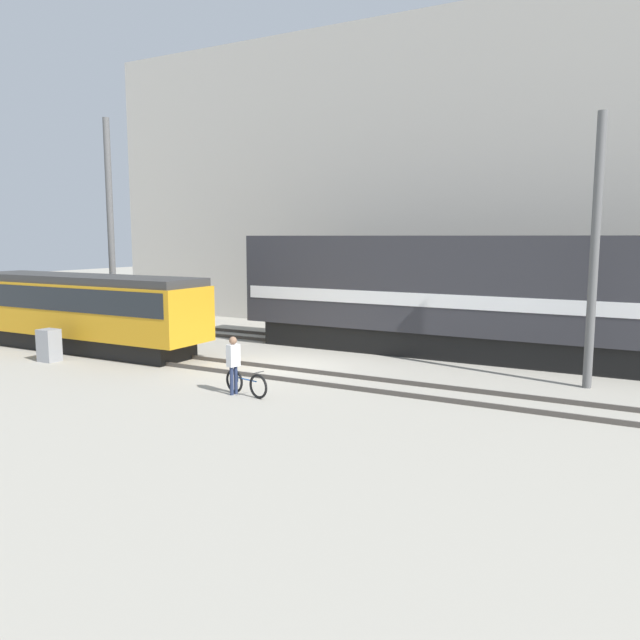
% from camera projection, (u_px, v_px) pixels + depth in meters
% --- Properties ---
extents(ground_plane, '(120.00, 120.00, 0.00)m').
position_uv_depth(ground_plane, '(285.00, 368.00, 21.94)').
color(ground_plane, '#9E998C').
extents(track_near, '(60.00, 1.50, 0.14)m').
position_uv_depth(track_near, '(269.00, 372.00, 21.03)').
color(track_near, '#47423D').
rests_on(track_near, ground).
extents(track_far, '(60.00, 1.51, 0.14)m').
position_uv_depth(track_far, '(349.00, 344.00, 26.32)').
color(track_far, '#47423D').
rests_on(track_far, ground).
extents(building_backdrop, '(35.19, 6.00, 14.90)m').
position_uv_depth(building_backdrop, '(419.00, 181.00, 32.42)').
color(building_backdrop, '#B7B2A8').
rests_on(building_backdrop, ground).
extents(freight_locomotive, '(19.30, 3.04, 5.22)m').
position_uv_depth(freight_locomotive, '(485.00, 295.00, 23.31)').
color(freight_locomotive, black).
rests_on(freight_locomotive, ground).
extents(streetcar, '(11.21, 2.54, 3.06)m').
position_uv_depth(streetcar, '(84.00, 308.00, 25.03)').
color(streetcar, black).
rests_on(streetcar, ground).
extents(bicycle, '(1.71, 0.54, 0.77)m').
position_uv_depth(bicycle, '(246.00, 383.00, 18.08)').
color(bicycle, black).
rests_on(bicycle, ground).
extents(person, '(0.29, 0.40, 1.72)m').
position_uv_depth(person, '(233.00, 359.00, 18.12)').
color(person, '#232D4C').
rests_on(person, ground).
extents(utility_pole_left, '(0.29, 0.29, 9.79)m').
position_uv_depth(utility_pole_left, '(111.00, 230.00, 28.04)').
color(utility_pole_left, '#595959').
rests_on(utility_pole_left, ground).
extents(utility_pole_center, '(0.27, 0.27, 8.21)m').
position_uv_depth(utility_pole_center, '(594.00, 253.00, 18.54)').
color(utility_pole_center, '#595959').
rests_on(utility_pole_center, ground).
extents(signal_box, '(0.70, 0.60, 1.20)m').
position_uv_depth(signal_box, '(49.00, 345.00, 23.03)').
color(signal_box, gray).
rests_on(signal_box, ground).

